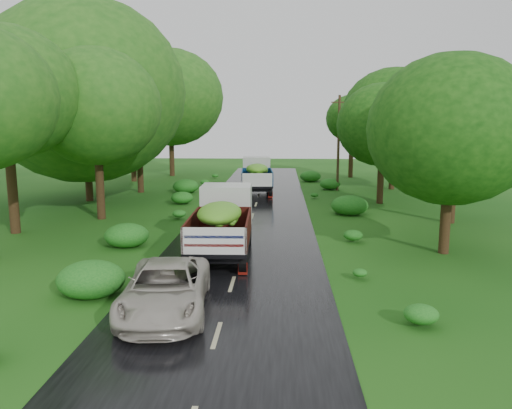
# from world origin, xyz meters

# --- Properties ---
(ground) EXTENTS (120.00, 120.00, 0.00)m
(ground) POSITION_xyz_m (0.00, 0.00, 0.00)
(ground) COLOR #13460F
(ground) RESTS_ON ground
(road) EXTENTS (6.50, 80.00, 0.02)m
(road) POSITION_xyz_m (0.00, 5.00, 0.01)
(road) COLOR black
(road) RESTS_ON ground
(road_lines) EXTENTS (0.12, 69.60, 0.00)m
(road_lines) POSITION_xyz_m (0.00, 6.00, 0.02)
(road_lines) COLOR #BFB78C
(road_lines) RESTS_ON road
(truck_near) EXTENTS (2.33, 6.25, 2.61)m
(truck_near) POSITION_xyz_m (-0.72, 7.76, 1.47)
(truck_near) COLOR black
(truck_near) RESTS_ON ground
(truck_far) EXTENTS (2.52, 6.23, 2.57)m
(truck_far) POSITION_xyz_m (-0.21, 25.45, 1.45)
(truck_far) COLOR black
(truck_far) RESTS_ON ground
(car) EXTENTS (2.75, 5.16, 1.38)m
(car) POSITION_xyz_m (-1.62, 1.45, 0.71)
(car) COLOR #BCB3A7
(car) RESTS_ON road
(utility_pole) EXTENTS (1.28, 0.22, 7.30)m
(utility_pole) POSITION_xyz_m (6.03, 27.11, 3.76)
(utility_pole) COLOR #382616
(utility_pole) RESTS_ON ground
(trees_left) EXTENTS (7.50, 34.23, 9.62)m
(trees_left) POSITION_xyz_m (-10.22, 22.78, 6.88)
(trees_left) COLOR black
(trees_left) RESTS_ON ground
(trees_right) EXTENTS (6.05, 31.28, 7.55)m
(trees_right) POSITION_xyz_m (9.32, 21.28, 5.39)
(trees_right) COLOR black
(trees_right) RESTS_ON ground
(shrubs) EXTENTS (11.90, 44.00, 0.70)m
(shrubs) POSITION_xyz_m (0.00, 14.00, 0.35)
(shrubs) COLOR #17631A
(shrubs) RESTS_ON ground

